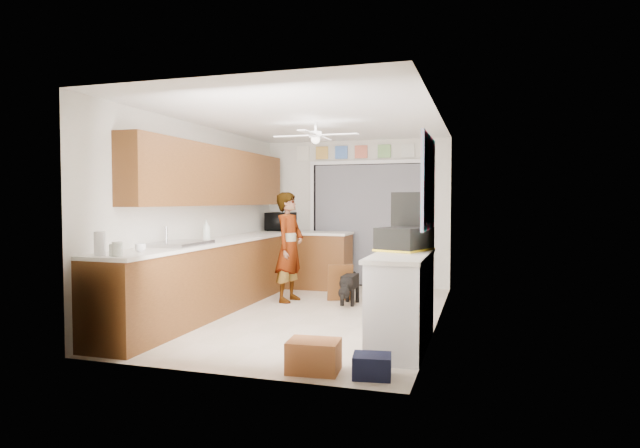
# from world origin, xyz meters

# --- Properties ---
(floor) EXTENTS (5.00, 5.00, 0.00)m
(floor) POSITION_xyz_m (0.00, 0.00, 0.00)
(floor) COLOR beige
(floor) RESTS_ON ground
(ceiling) EXTENTS (5.00, 5.00, 0.00)m
(ceiling) POSITION_xyz_m (0.00, 0.00, 2.50)
(ceiling) COLOR white
(ceiling) RESTS_ON ground
(wall_back) EXTENTS (3.20, 0.00, 3.20)m
(wall_back) POSITION_xyz_m (0.00, 2.50, 1.25)
(wall_back) COLOR beige
(wall_back) RESTS_ON ground
(wall_front) EXTENTS (3.20, 0.00, 3.20)m
(wall_front) POSITION_xyz_m (0.00, -2.50, 1.25)
(wall_front) COLOR beige
(wall_front) RESTS_ON ground
(wall_left) EXTENTS (0.00, 5.00, 5.00)m
(wall_left) POSITION_xyz_m (-1.60, 0.00, 1.25)
(wall_left) COLOR beige
(wall_left) RESTS_ON ground
(wall_right) EXTENTS (0.00, 5.00, 5.00)m
(wall_right) POSITION_xyz_m (1.60, 0.00, 1.25)
(wall_right) COLOR beige
(wall_right) RESTS_ON ground
(left_base_cabinets) EXTENTS (0.60, 4.80, 0.90)m
(left_base_cabinets) POSITION_xyz_m (-1.30, 0.00, 0.45)
(left_base_cabinets) COLOR brown
(left_base_cabinets) RESTS_ON floor
(left_countertop) EXTENTS (0.62, 4.80, 0.04)m
(left_countertop) POSITION_xyz_m (-1.29, 0.00, 0.92)
(left_countertop) COLOR white
(left_countertop) RESTS_ON left_base_cabinets
(upper_cabinets) EXTENTS (0.32, 4.00, 0.80)m
(upper_cabinets) POSITION_xyz_m (-1.44, 0.20, 1.80)
(upper_cabinets) COLOR brown
(upper_cabinets) RESTS_ON wall_left
(sink_basin) EXTENTS (0.50, 0.76, 0.06)m
(sink_basin) POSITION_xyz_m (-1.29, -1.00, 0.95)
(sink_basin) COLOR silver
(sink_basin) RESTS_ON left_countertop
(faucet) EXTENTS (0.03, 0.03, 0.22)m
(faucet) POSITION_xyz_m (-1.48, -1.00, 1.05)
(faucet) COLOR silver
(faucet) RESTS_ON left_countertop
(peninsula_base) EXTENTS (1.00, 0.60, 0.90)m
(peninsula_base) POSITION_xyz_m (-0.50, 2.00, 0.45)
(peninsula_base) COLOR brown
(peninsula_base) RESTS_ON floor
(peninsula_top) EXTENTS (1.04, 0.64, 0.04)m
(peninsula_top) POSITION_xyz_m (-0.50, 2.00, 0.92)
(peninsula_top) COLOR white
(peninsula_top) RESTS_ON peninsula_base
(back_opening_recess) EXTENTS (2.00, 0.06, 2.10)m
(back_opening_recess) POSITION_xyz_m (0.25, 2.47, 1.05)
(back_opening_recess) COLOR black
(back_opening_recess) RESTS_ON wall_back
(curtain_panel) EXTENTS (1.90, 0.03, 2.05)m
(curtain_panel) POSITION_xyz_m (0.25, 2.43, 1.05)
(curtain_panel) COLOR slate
(curtain_panel) RESTS_ON wall_back
(door_trim_left) EXTENTS (0.06, 0.04, 2.10)m
(door_trim_left) POSITION_xyz_m (-0.77, 2.44, 1.05)
(door_trim_left) COLOR white
(door_trim_left) RESTS_ON wall_back
(door_trim_right) EXTENTS (0.06, 0.04, 2.10)m
(door_trim_right) POSITION_xyz_m (1.27, 2.44, 1.05)
(door_trim_right) COLOR white
(door_trim_right) RESTS_ON wall_back
(door_trim_head) EXTENTS (2.10, 0.04, 0.06)m
(door_trim_head) POSITION_xyz_m (0.25, 2.44, 2.12)
(door_trim_head) COLOR white
(door_trim_head) RESTS_ON wall_back
(header_frame_0) EXTENTS (0.22, 0.02, 0.22)m
(header_frame_0) POSITION_xyz_m (-0.60, 2.47, 2.30)
(header_frame_0) COLOR gold
(header_frame_0) RESTS_ON wall_back
(header_frame_1) EXTENTS (0.22, 0.02, 0.22)m
(header_frame_1) POSITION_xyz_m (-0.25, 2.47, 2.30)
(header_frame_1) COLOR #4C7ACC
(header_frame_1) RESTS_ON wall_back
(header_frame_2) EXTENTS (0.22, 0.02, 0.22)m
(header_frame_2) POSITION_xyz_m (0.10, 2.47, 2.30)
(header_frame_2) COLOR #D96C51
(header_frame_2) RESTS_ON wall_back
(header_frame_3) EXTENTS (0.22, 0.02, 0.22)m
(header_frame_3) POSITION_xyz_m (0.50, 2.47, 2.30)
(header_frame_3) COLOR #78AD63
(header_frame_3) RESTS_ON wall_back
(header_frame_4) EXTENTS (0.22, 0.02, 0.22)m
(header_frame_4) POSITION_xyz_m (0.90, 2.47, 2.30)
(header_frame_4) COLOR silver
(header_frame_4) RESTS_ON wall_back
(route66_sign) EXTENTS (0.22, 0.02, 0.26)m
(route66_sign) POSITION_xyz_m (-0.95, 2.47, 2.30)
(route66_sign) COLOR silver
(route66_sign) RESTS_ON wall_back
(right_counter_base) EXTENTS (0.50, 1.40, 0.90)m
(right_counter_base) POSITION_xyz_m (1.35, -1.20, 0.45)
(right_counter_base) COLOR white
(right_counter_base) RESTS_ON floor
(right_counter_top) EXTENTS (0.54, 1.44, 0.04)m
(right_counter_top) POSITION_xyz_m (1.34, -1.20, 0.92)
(right_counter_top) COLOR white
(right_counter_top) RESTS_ON right_counter_base
(abstract_painting) EXTENTS (0.03, 1.15, 0.95)m
(abstract_painting) POSITION_xyz_m (1.58, -1.00, 1.65)
(abstract_painting) COLOR #EA5692
(abstract_painting) RESTS_ON wall_right
(ceiling_fan) EXTENTS (1.14, 1.14, 0.24)m
(ceiling_fan) POSITION_xyz_m (0.00, 0.20, 2.32)
(ceiling_fan) COLOR white
(ceiling_fan) RESTS_ON ceiling
(microwave) EXTENTS (0.41, 0.59, 0.32)m
(microwave) POSITION_xyz_m (-1.28, 2.25, 1.10)
(microwave) COLOR black
(microwave) RESTS_ON left_countertop
(soap_bottle) EXTENTS (0.13, 0.13, 0.28)m
(soap_bottle) POSITION_xyz_m (-1.41, -0.16, 1.08)
(soap_bottle) COLOR silver
(soap_bottle) RESTS_ON left_countertop
(cup) EXTENTS (0.14, 0.14, 0.09)m
(cup) POSITION_xyz_m (-1.25, -1.82, 0.98)
(cup) COLOR white
(cup) RESTS_ON left_countertop
(jar_a) EXTENTS (0.12, 0.12, 0.14)m
(jar_a) POSITION_xyz_m (-1.20, -2.25, 1.01)
(jar_a) COLOR silver
(jar_a) RESTS_ON left_countertop
(jar_b) EXTENTS (0.10, 0.10, 0.12)m
(jar_b) POSITION_xyz_m (-1.24, -2.25, 1.00)
(jar_b) COLOR silver
(jar_b) RESTS_ON left_countertop
(paper_towel_roll) EXTENTS (0.12, 0.12, 0.23)m
(paper_towel_roll) POSITION_xyz_m (-1.40, -2.25, 1.06)
(paper_towel_roll) COLOR white
(paper_towel_roll) RESTS_ON left_countertop
(suitcase) EXTENTS (0.59, 0.68, 0.24)m
(suitcase) POSITION_xyz_m (1.32, -0.86, 1.06)
(suitcase) COLOR black
(suitcase) RESTS_ON right_counter_top
(suitcase_rim) EXTENTS (0.61, 0.69, 0.02)m
(suitcase_rim) POSITION_xyz_m (1.32, -0.86, 0.95)
(suitcase_rim) COLOR yellow
(suitcase_rim) RESTS_ON suitcase
(suitcase_lid) EXTENTS (0.41, 0.17, 0.50)m
(suitcase_lid) POSITION_xyz_m (1.32, -0.57, 1.31)
(suitcase_lid) COLOR black
(suitcase_lid) RESTS_ON suitcase
(cardboard_box) EXTENTS (0.46, 0.36, 0.27)m
(cardboard_box) POSITION_xyz_m (0.74, -2.20, 0.14)
(cardboard_box) COLOR #995230
(cardboard_box) RESTS_ON floor
(navy_crate) EXTENTS (0.35, 0.30, 0.19)m
(navy_crate) POSITION_xyz_m (1.25, -2.20, 0.10)
(navy_crate) COLOR black
(navy_crate) RESTS_ON floor
(cabinet_door_panel) EXTENTS (0.39, 0.28, 0.54)m
(cabinet_door_panel) POSITION_xyz_m (0.14, 0.96, 0.27)
(cabinet_door_panel) COLOR brown
(cabinet_door_panel) RESTS_ON floor
(man) EXTENTS (0.45, 0.62, 1.59)m
(man) POSITION_xyz_m (-0.57, 0.75, 0.79)
(man) COLOR white
(man) RESTS_ON floor
(dog) EXTENTS (0.26, 0.60, 0.47)m
(dog) POSITION_xyz_m (0.32, 0.80, 0.24)
(dog) COLOR black
(dog) RESTS_ON floor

